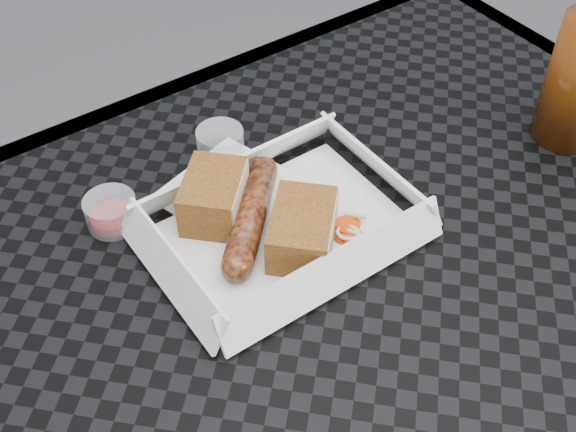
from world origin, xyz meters
name	(u,v)px	position (x,y,z in m)	size (l,w,h in m)	color
patio_table	(413,329)	(0.00, 0.00, 0.67)	(0.80, 0.80, 0.74)	black
food_tray	(282,230)	(-0.07, 0.12, 0.75)	(0.22, 0.15, 0.00)	white
bratwurst	(251,216)	(-0.09, 0.14, 0.76)	(0.12, 0.12, 0.03)	brown
bread_near	(213,197)	(-0.11, 0.18, 0.77)	(0.07, 0.05, 0.05)	brown
bread_far	(302,230)	(-0.07, 0.09, 0.77)	(0.08, 0.05, 0.04)	brown
veg_garnish	(355,230)	(-0.02, 0.08, 0.75)	(0.03, 0.03, 0.00)	#E73C0A
napkin	(233,192)	(-0.08, 0.20, 0.75)	(0.12, 0.12, 0.00)	white
condiment_cup_sauce	(111,212)	(-0.20, 0.23, 0.76)	(0.05, 0.05, 0.03)	maroon
condiment_cup_empty	(220,143)	(-0.06, 0.25, 0.76)	(0.05, 0.05, 0.03)	silver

